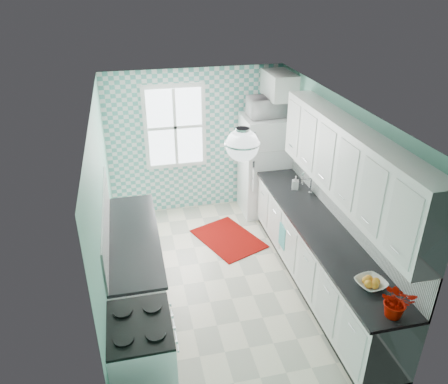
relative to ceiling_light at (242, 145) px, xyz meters
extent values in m
cube|color=#EFE0C4|center=(0.00, 0.80, -2.33)|extent=(3.00, 4.40, 0.02)
cube|color=white|center=(0.00, 0.80, 0.19)|extent=(3.00, 4.40, 0.02)
cube|color=#64A792|center=(0.00, 3.01, -1.07)|extent=(3.00, 0.02, 2.50)
cube|color=#64A792|center=(0.00, -1.41, -1.07)|extent=(3.00, 0.02, 2.50)
cube|color=#64A792|center=(-1.51, 0.80, -1.07)|extent=(0.02, 4.40, 2.50)
cube|color=#64A792|center=(1.51, 0.80, -1.07)|extent=(0.02, 4.40, 2.50)
cube|color=#56AAA0|center=(0.00, 2.99, -1.07)|extent=(3.00, 0.01, 2.50)
cube|color=white|center=(-0.35, 2.96, -0.77)|extent=(1.04, 0.05, 1.44)
cube|color=white|center=(-0.35, 2.95, -0.77)|extent=(0.90, 0.02, 1.30)
cube|color=white|center=(1.49, 0.40, -1.13)|extent=(0.02, 3.60, 0.51)
cube|color=white|center=(-1.49, 0.73, -1.13)|extent=(0.02, 2.15, 0.51)
cube|color=white|center=(1.33, 0.20, -0.42)|extent=(0.33, 3.20, 0.90)
cube|color=white|center=(1.30, 2.63, -0.07)|extent=(0.40, 0.74, 0.40)
cylinder|color=silver|center=(0.00, 0.00, 0.16)|extent=(0.14, 0.14, 0.04)
cylinder|color=silver|center=(0.00, 0.00, 0.09)|extent=(0.02, 0.02, 0.12)
sphere|color=white|center=(0.00, 0.00, 0.00)|extent=(0.34, 0.34, 0.34)
cube|color=white|center=(1.20, 0.40, -1.87)|extent=(0.60, 3.60, 0.90)
cube|color=black|center=(1.19, 0.40, -1.40)|extent=(0.63, 3.60, 0.04)
cube|color=white|center=(-1.20, 0.73, -1.87)|extent=(0.60, 2.15, 0.90)
cube|color=black|center=(-1.19, 0.73, -1.40)|extent=(0.63, 2.15, 0.04)
cube|color=silver|center=(1.11, 2.58, -1.45)|extent=(0.76, 0.72, 1.74)
cube|color=silver|center=(1.11, 2.22, -1.05)|extent=(0.74, 0.01, 0.02)
cube|color=silver|center=(0.80, 2.21, -0.84)|extent=(0.03, 0.03, 0.30)
cube|color=silver|center=(0.80, 2.21, -1.45)|extent=(0.03, 0.03, 0.54)
cube|color=white|center=(-1.20, -0.82, -1.85)|extent=(0.61, 0.77, 0.92)
cube|color=black|center=(-1.20, -0.82, -1.39)|extent=(0.61, 0.77, 0.03)
cube|color=black|center=(-0.89, -0.82, -1.79)|extent=(0.01, 0.51, 0.30)
cube|color=silver|center=(1.20, 1.26, -1.40)|extent=(0.54, 0.45, 0.12)
cylinder|color=silver|center=(1.39, 1.26, -1.20)|extent=(0.02, 0.02, 0.30)
torus|color=silver|center=(1.32, 1.26, -1.01)|extent=(0.16, 0.02, 0.16)
cube|color=maroon|center=(0.29, 1.77, -2.32)|extent=(1.16, 1.34, 0.02)
cube|color=teal|center=(0.89, 0.96, -1.84)|extent=(0.09, 0.23, 0.35)
imported|color=white|center=(1.20, -0.81, -1.35)|extent=(0.37, 0.37, 0.08)
imported|color=#A5201E|center=(1.20, -1.25, -1.21)|extent=(0.40, 0.38, 0.35)
imported|color=#9DB0C5|center=(1.25, 1.49, -1.28)|extent=(0.12, 0.12, 0.21)
imported|color=white|center=(1.11, 2.58, -0.42)|extent=(0.61, 0.43, 0.33)
camera|label=1|loc=(-1.10, -3.99, 1.60)|focal=35.00mm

